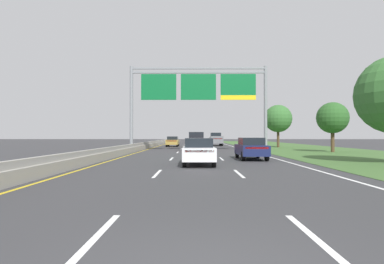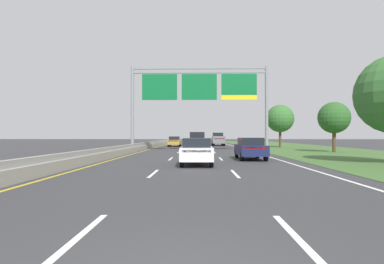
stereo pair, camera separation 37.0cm
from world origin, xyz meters
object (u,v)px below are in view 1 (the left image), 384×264
overhead_sign_gantry (198,91)px  car_white_centre_lane_sedan (199,151)px  pickup_truck_grey (216,139)px  car_navy_right_lane_sedan (251,148)px  roadside_tree_far (278,119)px  car_gold_left_lane_sedan (173,141)px  roadside_tree_mid (333,118)px  car_red_centre_lane_suv (196,141)px

overhead_sign_gantry → car_white_centre_lane_sedan: bearing=-90.7°
pickup_truck_grey → car_navy_right_lane_sedan: size_ratio=1.23×
overhead_sign_gantry → roadside_tree_far: bearing=44.2°
car_gold_left_lane_sedan → roadside_tree_mid: (17.60, -16.71, 2.71)m
overhead_sign_gantry → car_red_centre_lane_suv: (-0.24, 2.00, -5.53)m
car_white_centre_lane_sedan → roadside_tree_mid: (14.00, 13.96, 2.71)m
pickup_truck_grey → car_white_centre_lane_sedan: (-3.45, -34.81, -0.26)m
car_navy_right_lane_sedan → roadside_tree_far: 24.59m
pickup_truck_grey → car_white_centre_lane_sedan: bearing=174.0°
car_navy_right_lane_sedan → car_gold_left_lane_sedan: size_ratio=0.99×
overhead_sign_gantry → roadside_tree_mid: overhead_sign_gantry is taller
car_red_centre_lane_suv → pickup_truck_grey: bearing=-12.0°
pickup_truck_grey → car_red_centre_lane_suv: pickup_truck_grey is taller
overhead_sign_gantry → car_navy_right_lane_sedan: 13.44m
pickup_truck_grey → car_white_centre_lane_sedan: pickup_truck_grey is taller
car_white_centre_lane_sedan → car_navy_right_lane_sedan: bearing=-42.2°
car_red_centre_lane_suv → car_gold_left_lane_sedan: car_red_centre_lane_suv is taller
pickup_truck_grey → car_navy_right_lane_sedan: bearing=-179.6°
overhead_sign_gantry → roadside_tree_mid: (13.80, -1.86, -3.09)m
roadside_tree_far → car_white_centre_lane_sedan: bearing=-113.7°
car_red_centre_lane_suv → car_white_centre_lane_sedan: (0.04, -17.82, -0.28)m
car_gold_left_lane_sedan → roadside_tree_mid: roadside_tree_mid is taller
overhead_sign_gantry → car_navy_right_lane_sedan: size_ratio=3.42×
car_gold_left_lane_sedan → roadside_tree_mid: bearing=-132.6°
car_white_centre_lane_sedan → roadside_tree_mid: size_ratio=0.85×
car_white_centre_lane_sedan → roadside_tree_mid: bearing=-45.2°
car_red_centre_lane_suv → overhead_sign_gantry: bearing=-173.5°
car_navy_right_lane_sedan → car_gold_left_lane_sedan: 27.44m
overhead_sign_gantry → pickup_truck_grey: (3.24, 19.00, -5.55)m
car_navy_right_lane_sedan → car_white_centre_lane_sedan: (-3.85, -4.26, 0.00)m
roadside_tree_mid → roadside_tree_far: bearing=98.8°
pickup_truck_grey → car_gold_left_lane_sedan: 8.17m
car_red_centre_lane_suv → car_white_centre_lane_sedan: 17.82m
car_navy_right_lane_sedan → roadside_tree_mid: size_ratio=0.85×
car_red_centre_lane_suv → roadside_tree_far: size_ratio=0.76×
roadside_tree_far → car_gold_left_lane_sedan: bearing=167.6°
overhead_sign_gantry → roadside_tree_far: 16.56m
car_red_centre_lane_suv → car_white_centre_lane_sedan: size_ratio=1.07×
car_red_centre_lane_suv → car_white_centre_lane_sedan: car_red_centre_lane_suv is taller
car_red_centre_lane_suv → car_gold_left_lane_sedan: size_ratio=1.06×
car_red_centre_lane_suv → roadside_tree_mid: size_ratio=0.91×
car_red_centre_lane_suv → roadside_tree_far: (11.98, 9.42, 3.07)m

